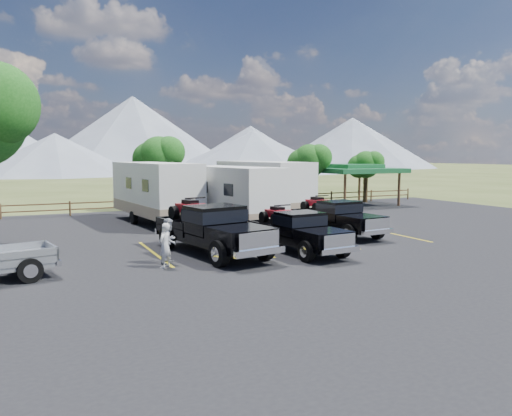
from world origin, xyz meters
name	(u,v)px	position (x,y,z in m)	size (l,w,h in m)	color
ground	(337,260)	(0.00, 0.00, 0.00)	(320.00, 320.00, 0.00)	#3C4A1F
asphalt_lot	(298,247)	(0.00, 3.00, 0.02)	(44.00, 34.00, 0.04)	black
stall_lines	(287,242)	(0.00, 4.00, 0.04)	(12.12, 5.50, 0.01)	gold
tree_ne_a	(309,161)	(8.97, 17.01, 3.48)	(3.11, 2.92, 4.76)	#322213
tree_ne_b	(366,165)	(14.98, 18.01, 3.13)	(2.77, 2.59, 4.27)	#322213
tree_north	(158,157)	(-2.03, 19.02, 3.83)	(3.46, 3.24, 5.25)	#322213
rail_fence	(216,201)	(2.00, 18.50, 0.61)	(36.12, 0.12, 1.00)	brown
pavilion	(353,170)	(13.00, 17.00, 2.79)	(6.20, 6.20, 3.22)	brown
mountain_range	(37,137)	(-7.63, 105.98, 7.87)	(209.00, 71.00, 20.00)	slate
rig_left	(211,228)	(-3.93, 3.03, 1.09)	(3.22, 6.79, 2.18)	black
rig_center	(297,230)	(-0.62, 2.01, 0.92)	(2.28, 5.60, 1.83)	black
rig_right	(336,216)	(3.24, 4.88, 0.95)	(2.43, 5.80, 1.89)	black
trailer_left	(155,192)	(-3.81, 12.72, 1.86)	(3.53, 10.06, 3.48)	white
trailer_center	(230,196)	(-0.48, 9.52, 1.76)	(3.54, 9.52, 3.29)	white
trailer_right	(263,188)	(3.09, 12.88, 1.87)	(3.33, 10.11, 3.50)	white
person_a	(165,245)	(-6.24, 1.39, 0.83)	(0.58, 0.38, 1.58)	silver
person_b	(169,241)	(-5.92, 2.05, 0.86)	(0.80, 0.62, 1.65)	gray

